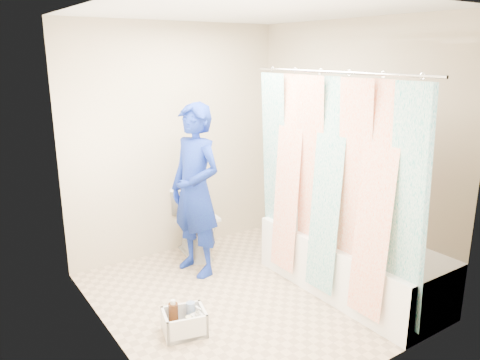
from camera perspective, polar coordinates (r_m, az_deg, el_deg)
floor at (r=4.29m, az=0.83°, el=-13.93°), size 2.60×2.60×0.00m
ceiling at (r=3.76m, az=0.97°, el=19.92°), size 2.40×2.60×0.02m
wall_back at (r=4.95m, az=-7.82°, el=4.71°), size 2.40×0.02×2.40m
wall_front at (r=2.93m, az=15.70°, el=-3.10°), size 2.40×0.02×2.40m
wall_left at (r=3.33m, az=-16.23°, el=-0.92°), size 0.02×2.60×2.40m
wall_right at (r=4.63m, az=13.15°, el=3.73°), size 0.02×2.60×2.40m
bathtub at (r=4.40m, az=13.36°, el=-9.71°), size 0.70×1.75×0.50m
curtain_rod at (r=3.76m, az=11.45°, el=12.77°), size 0.02×1.90×0.02m
shower_curtain at (r=3.91m, az=10.74°, el=-0.95°), size 0.06×1.75×1.80m
toilet at (r=5.00m, az=-5.54°, el=-5.18°), size 0.49×0.74×0.71m
tank_lid at (r=4.88m, az=-5.08°, el=-4.92°), size 0.46×0.25×0.03m
tank_internals at (r=5.05m, az=-6.83°, el=-0.92°), size 0.17×0.06×0.23m
plumber at (r=4.45m, az=-5.45°, el=-1.30°), size 0.51×0.67×1.66m
cleaning_caddy at (r=3.78m, az=-6.63°, el=-16.90°), size 0.37×0.33×0.24m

